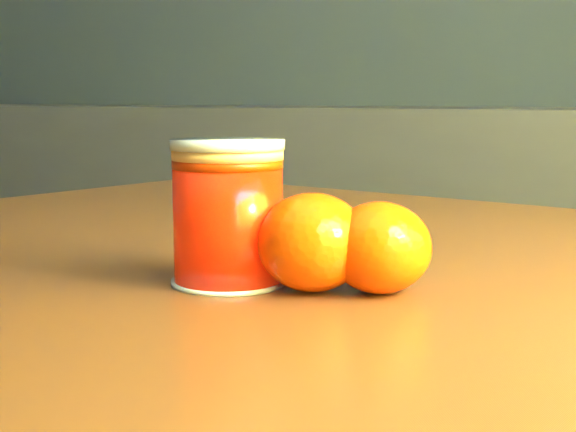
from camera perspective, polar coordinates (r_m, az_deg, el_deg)
The scene contains 5 objects.
kitchen_counter at distance 2.21m, azimuth -4.43°, elevation -3.95°, with size 3.15×0.60×0.90m, color #4A494D.
table at distance 0.60m, azimuth 5.33°, elevation -13.05°, with size 1.16×0.88×0.80m.
juice_glass at distance 0.50m, azimuth -4.28°, elevation 0.20°, with size 0.07×0.07×0.09m.
orange_front at distance 0.48m, azimuth 1.75°, elevation -1.87°, with size 0.07×0.07×0.06m, color #FF4A05.
orange_back at distance 0.48m, azimuth 6.52°, elevation -2.24°, with size 0.06×0.06×0.05m, color #FF4A05.
Camera 1 is at (1.25, -0.32, 0.92)m, focal length 50.00 mm.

